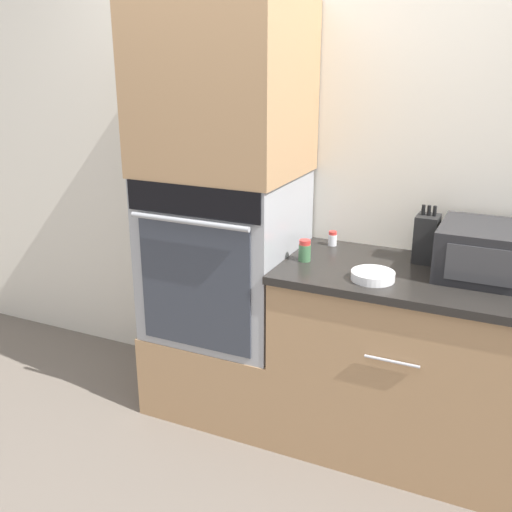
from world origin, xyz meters
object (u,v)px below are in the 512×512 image
at_px(microwave, 491,252).
at_px(knife_block, 426,238).
at_px(condiment_jar_near, 333,239).
at_px(wall_oven, 225,254).
at_px(bowl, 373,276).
at_px(condiment_jar_mid, 305,251).

xyz_separation_m(microwave, knife_block, (-0.27, 0.08, -0.00)).
bearing_deg(knife_block, condiment_jar_near, 174.01).
height_order(wall_oven, bowl, wall_oven).
xyz_separation_m(wall_oven, knife_block, (0.92, 0.17, 0.15)).
distance_m(wall_oven, condiment_jar_near, 0.53).
bearing_deg(condiment_jar_near, knife_block, -5.99).
relative_size(microwave, condiment_jar_mid, 4.21).
distance_m(bowl, condiment_jar_mid, 0.36).
relative_size(microwave, bowl, 2.29).
height_order(wall_oven, knife_block, wall_oven).
bearing_deg(condiment_jar_mid, condiment_jar_near, 80.88).
bearing_deg(condiment_jar_near, microwave, -10.32).
distance_m(wall_oven, knife_block, 0.95).
bearing_deg(bowl, knife_block, 65.28).
relative_size(condiment_jar_near, condiment_jar_mid, 0.72).
relative_size(bowl, condiment_jar_mid, 1.84).
bearing_deg(condiment_jar_mid, wall_oven, 173.69).
height_order(bowl, condiment_jar_near, condiment_jar_near).
height_order(knife_block, bowl, knife_block).
bearing_deg(knife_block, bowl, -114.72).
bearing_deg(wall_oven, knife_block, 10.70).
bearing_deg(condiment_jar_near, bowl, -51.58).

